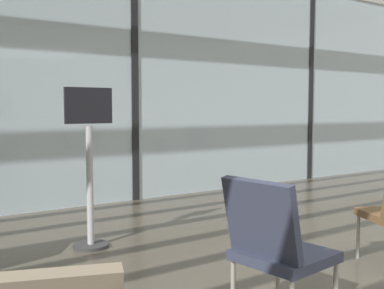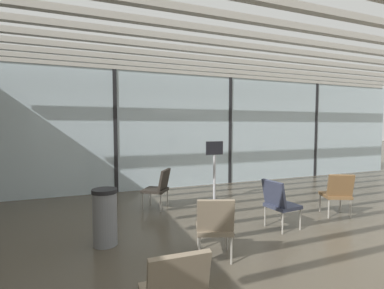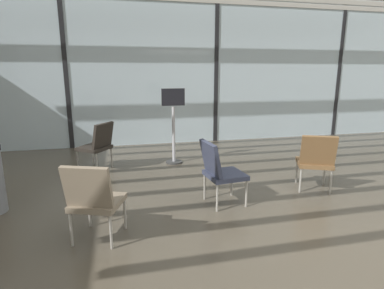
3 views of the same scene
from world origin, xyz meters
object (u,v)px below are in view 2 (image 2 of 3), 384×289
lounge_chair_2 (337,192)px  trash_bin (105,217)px  lounge_chair_0 (159,186)px  parked_airplane (164,125)px  lounge_chair_1 (215,224)px  lounge_chair_6 (279,201)px  info_sign (214,173)px

lounge_chair_2 → trash_bin: 4.43m
lounge_chair_0 → lounge_chair_2: 3.67m
parked_airplane → lounge_chair_0: 8.83m
parked_airplane → trash_bin: size_ratio=15.08×
parked_airplane → trash_bin: (-3.69, -9.91, -1.44)m
lounge_chair_1 → lounge_chair_6: (1.55, 0.62, 0.00)m
lounge_chair_2 → parked_airplane: bearing=-61.7°
lounge_chair_1 → trash_bin: size_ratio=1.01×
lounge_chair_1 → lounge_chair_2: bearing=-145.7°
parked_airplane → lounge_chair_0: (-2.45, -8.37, -1.38)m
lounge_chair_2 → lounge_chair_6: same height
lounge_chair_6 → info_sign: 2.11m
lounge_chair_0 → parked_airplane: bearing=-160.5°
lounge_chair_0 → lounge_chair_2: bearing=96.3°
lounge_chair_1 → info_sign: (1.30, 2.70, 0.18)m
trash_bin → lounge_chair_2: bearing=-3.4°
lounge_chair_0 → info_sign: info_sign is taller
lounge_chair_2 → info_sign: (-1.78, 1.94, 0.18)m
lounge_chair_6 → info_sign: (-0.24, 2.08, 0.18)m
lounge_chair_0 → lounge_chair_1: bearing=38.1°
lounge_chair_1 → trash_bin: lounge_chair_1 is taller
parked_airplane → info_sign: 8.39m
lounge_chair_1 → lounge_chair_6: size_ratio=1.00×
lounge_chair_2 → lounge_chair_1: bearing=38.2°
info_sign → lounge_chair_6: bearing=-83.3°
lounge_chair_6 → lounge_chair_2: bearing=-91.2°
parked_airplane → lounge_chair_0: parked_airplane is taller
parked_airplane → lounge_chair_6: parked_airplane is taller
lounge_chair_1 → lounge_chair_2: 3.18m
trash_bin → info_sign: info_sign is taller
lounge_chair_1 → parked_airplane: bearing=-81.8°
lounge_chair_2 → lounge_chair_0: bearing=-5.4°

